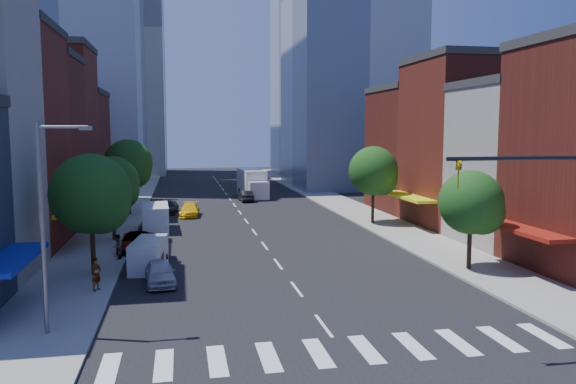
# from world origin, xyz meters

# --- Properties ---
(ground) EXTENTS (220.00, 220.00, 0.00)m
(ground) POSITION_xyz_m (0.00, 0.00, 0.00)
(ground) COLOR black
(ground) RESTS_ON ground
(sidewalk_left) EXTENTS (5.00, 120.00, 0.15)m
(sidewalk_left) POSITION_xyz_m (-12.50, 40.00, 0.07)
(sidewalk_left) COLOR gray
(sidewalk_left) RESTS_ON ground
(sidewalk_right) EXTENTS (5.00, 120.00, 0.15)m
(sidewalk_right) POSITION_xyz_m (12.50, 40.00, 0.07)
(sidewalk_right) COLOR gray
(sidewalk_right) RESTS_ON ground
(crosswalk) EXTENTS (19.00, 3.00, 0.01)m
(crosswalk) POSITION_xyz_m (0.00, -3.00, 0.01)
(crosswalk) COLOR silver
(crosswalk) RESTS_ON ground
(bldg_left_3) EXTENTS (12.00, 8.00, 15.00)m
(bldg_left_3) POSITION_xyz_m (-21.00, 29.00, 7.50)
(bldg_left_3) COLOR #511814
(bldg_left_3) RESTS_ON ground
(bldg_left_4) EXTENTS (12.00, 9.00, 17.00)m
(bldg_left_4) POSITION_xyz_m (-21.00, 37.50, 8.50)
(bldg_left_4) COLOR maroon
(bldg_left_4) RESTS_ON ground
(bldg_left_5) EXTENTS (12.00, 10.00, 13.00)m
(bldg_left_5) POSITION_xyz_m (-21.00, 47.00, 6.50)
(bldg_left_5) COLOR #511814
(bldg_left_5) RESTS_ON ground
(bldg_right_1) EXTENTS (12.00, 8.00, 12.00)m
(bldg_right_1) POSITION_xyz_m (21.00, 15.00, 6.00)
(bldg_right_1) COLOR beige
(bldg_right_1) RESTS_ON ground
(bldg_right_2) EXTENTS (12.00, 10.00, 15.00)m
(bldg_right_2) POSITION_xyz_m (21.00, 24.00, 7.50)
(bldg_right_2) COLOR maroon
(bldg_right_2) RESTS_ON ground
(bldg_right_3) EXTENTS (12.00, 10.00, 13.00)m
(bldg_right_3) POSITION_xyz_m (21.00, 34.00, 6.50)
(bldg_right_3) COLOR #511814
(bldg_right_3) RESTS_ON ground
(tower_far_w) EXTENTS (18.00, 18.00, 56.00)m
(tower_far_w) POSITION_xyz_m (-18.00, 95.00, 28.00)
(tower_far_w) COLOR #9EA5AD
(tower_far_w) RESTS_ON ground
(streetlight) EXTENTS (2.25, 0.25, 9.00)m
(streetlight) POSITION_xyz_m (-11.81, 1.00, 5.28)
(streetlight) COLOR slate
(streetlight) RESTS_ON sidewalk_left
(tree_left_near) EXTENTS (4.80, 4.80, 7.30)m
(tree_left_near) POSITION_xyz_m (-11.35, 10.92, 4.87)
(tree_left_near) COLOR black
(tree_left_near) RESTS_ON sidewalk_left
(tree_left_mid) EXTENTS (4.20, 4.20, 6.65)m
(tree_left_mid) POSITION_xyz_m (-11.35, 21.92, 4.53)
(tree_left_mid) COLOR black
(tree_left_mid) RESTS_ON sidewalk_left
(tree_left_far) EXTENTS (5.00, 5.00, 7.75)m
(tree_left_far) POSITION_xyz_m (-11.35, 35.92, 5.20)
(tree_left_far) COLOR black
(tree_left_far) RESTS_ON sidewalk_left
(tree_right_near) EXTENTS (4.00, 4.00, 6.20)m
(tree_right_near) POSITION_xyz_m (11.65, 7.92, 4.19)
(tree_right_near) COLOR black
(tree_right_near) RESTS_ON sidewalk_right
(tree_right_far) EXTENTS (4.60, 4.60, 7.20)m
(tree_right_far) POSITION_xyz_m (11.65, 25.92, 4.86)
(tree_right_far) COLOR black
(tree_right_far) RESTS_ON sidewalk_right
(parked_car_front) EXTENTS (2.02, 4.22, 1.39)m
(parked_car_front) POSITION_xyz_m (-7.50, 8.51, 0.70)
(parked_car_front) COLOR #B0B0B5
(parked_car_front) RESTS_ON ground
(parked_car_second) EXTENTS (1.95, 4.72, 1.52)m
(parked_car_second) POSITION_xyz_m (-8.09, 13.69, 0.76)
(parked_car_second) COLOR black
(parked_car_second) RESTS_ON ground
(parked_car_third) EXTENTS (2.54, 5.10, 1.39)m
(parked_car_third) POSITION_xyz_m (-9.50, 17.81, 0.69)
(parked_car_third) COLOR #999999
(parked_car_third) RESTS_ON ground
(parked_car_rear) EXTENTS (2.21, 4.60, 1.29)m
(parked_car_rear) POSITION_xyz_m (-7.50, 36.89, 0.65)
(parked_car_rear) COLOR black
(parked_car_rear) RESTS_ON ground
(cargo_van_near) EXTENTS (2.37, 4.67, 1.91)m
(cargo_van_near) POSITION_xyz_m (-8.34, 12.16, 0.94)
(cargo_van_near) COLOR silver
(cargo_van_near) RESTS_ON ground
(cargo_van_far) EXTENTS (2.41, 5.52, 2.31)m
(cargo_van_far) POSITION_xyz_m (-8.44, 26.27, 1.15)
(cargo_van_far) COLOR white
(cargo_van_far) RESTS_ON ground
(taxi) EXTENTS (2.27, 4.71, 1.32)m
(taxi) POSITION_xyz_m (-5.36, 34.26, 0.66)
(taxi) COLOR yellow
(taxi) RESTS_ON ground
(traffic_car_oncoming) EXTENTS (1.67, 4.21, 1.36)m
(traffic_car_oncoming) POSITION_xyz_m (1.73, 45.44, 0.68)
(traffic_car_oncoming) COLOR black
(traffic_car_oncoming) RESTS_ON ground
(traffic_car_far) EXTENTS (1.95, 3.99, 1.31)m
(traffic_car_far) POSITION_xyz_m (3.53, 48.30, 0.66)
(traffic_car_far) COLOR #999999
(traffic_car_far) RESTS_ON ground
(box_truck) EXTENTS (3.29, 9.16, 3.62)m
(box_truck) POSITION_xyz_m (3.16, 49.76, 1.71)
(box_truck) COLOR silver
(box_truck) RESTS_ON ground
(pedestrian_near) EXTENTS (0.71, 0.79, 1.82)m
(pedestrian_near) POSITION_xyz_m (-10.84, 7.36, 1.06)
(pedestrian_near) COLOR #999999
(pedestrian_near) RESTS_ON sidewalk_left
(pedestrian_far) EXTENTS (0.68, 0.85, 1.69)m
(pedestrian_far) POSITION_xyz_m (-10.50, 14.86, 1.00)
(pedestrian_far) COLOR #999999
(pedestrian_far) RESTS_ON sidewalk_left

